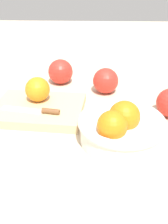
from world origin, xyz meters
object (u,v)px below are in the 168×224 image
(bowl, at_px, (121,127))
(cutting_board, at_px, (39,109))
(knife, at_px, (38,111))
(apple_front_right, at_px, (61,72))
(apple_front_left, at_px, (106,81))
(orange_on_board, at_px, (38,89))

(bowl, height_order, cutting_board, bowl)
(knife, distance_m, apple_front_right, 0.24)
(cutting_board, distance_m, apple_front_left, 0.23)
(apple_front_left, xyz_separation_m, apple_front_right, (0.14, -0.07, 0.00))
(apple_front_left, relative_size, apple_front_right, 0.97)
(bowl, relative_size, knife, 1.26)
(bowl, height_order, apple_front_right, bowl)
(bowl, relative_size, apple_front_left, 2.51)
(cutting_board, distance_m, knife, 0.04)
(orange_on_board, height_order, apple_front_left, orange_on_board)
(orange_on_board, height_order, knife, orange_on_board)
(apple_front_left, bearing_deg, cutting_board, 36.65)
(knife, height_order, apple_front_left, apple_front_left)
(apple_front_left, height_order, apple_front_right, apple_front_right)
(apple_front_right, bearing_deg, orange_on_board, 76.14)
(orange_on_board, height_order, apple_front_right, orange_on_board)
(bowl, xyz_separation_m, cutting_board, (0.21, -0.12, -0.03))
(apple_front_left, bearing_deg, orange_on_board, 29.37)
(bowl, relative_size, orange_on_board, 2.94)
(knife, bearing_deg, cutting_board, -79.52)
(knife, relative_size, apple_front_right, 1.93)
(bowl, bearing_deg, orange_on_board, -35.98)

